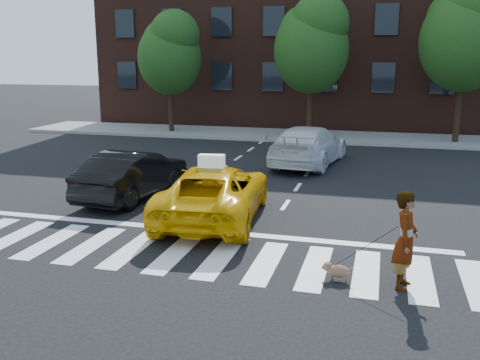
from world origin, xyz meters
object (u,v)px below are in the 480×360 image
object	(u,v)px
dog	(336,270)
tree_right	(466,31)
white_suv	(308,145)
taxi	(214,192)
black_sedan	(133,174)
tree_left	(170,50)
woman	(406,240)
tree_mid	(312,41)

from	to	relation	value
dog	tree_right	bearing A→B (deg)	83.38
tree_right	white_suv	bearing A→B (deg)	-132.75
taxi	black_sedan	world-z (taller)	black_sedan
tree_left	tree_right	size ratio (longest dim) A/B	0.84
tree_right	woman	size ratio (longest dim) A/B	4.26
woman	dog	distance (m)	1.40
white_suv	dog	size ratio (longest dim) A/B	8.73
tree_mid	dog	bearing A→B (deg)	-80.53
tree_right	dog	bearing A→B (deg)	-103.12
tree_left	tree_mid	distance (m)	7.51
tree_left	woman	bearing A→B (deg)	-56.38
white_suv	tree_mid	bearing A→B (deg)	-75.09
black_sedan	white_suv	bearing A→B (deg)	-119.40
black_sedan	dog	xyz separation A→B (m)	(6.39, -4.57, -0.52)
white_suv	tree_right	bearing A→B (deg)	-125.27
tree_right	taxi	xyz separation A→B (m)	(-7.49, -14.33, -4.56)
tree_left	black_sedan	size ratio (longest dim) A/B	1.50
tree_right	dog	xyz separation A→B (m)	(-4.08, -17.50, -5.07)
woman	white_suv	bearing A→B (deg)	26.24
taxi	woman	size ratio (longest dim) A/B	2.79
black_sedan	taxi	bearing A→B (deg)	159.95
black_sedan	woman	world-z (taller)	woman
tree_left	dog	xyz separation A→B (m)	(10.42, -17.50, -4.24)
tree_left	white_suv	xyz separation A→B (m)	(8.37, -6.64, -3.68)
woman	taxi	bearing A→B (deg)	65.17
tree_mid	tree_right	bearing A→B (deg)	-0.00
black_sedan	woman	xyz separation A→B (m)	(7.60, -4.56, 0.19)
tree_left	taxi	world-z (taller)	tree_left
white_suv	woman	distance (m)	11.33
taxi	dog	xyz separation A→B (m)	(3.41, -3.17, -0.50)
taxi	tree_right	bearing A→B (deg)	-123.19
tree_left	woman	distance (m)	21.30
taxi	white_suv	size ratio (longest dim) A/B	0.97
tree_mid	dog	world-z (taller)	tree_mid
white_suv	taxi	bearing A→B (deg)	87.50
tree_mid	dog	distance (m)	18.34
taxi	dog	bearing A→B (deg)	131.50
black_sedan	dog	bearing A→B (deg)	149.59
tree_mid	taxi	world-z (taller)	tree_mid
taxi	black_sedan	distance (m)	3.30
tree_mid	tree_right	world-z (taller)	tree_right
tree_right	white_suv	xyz separation A→B (m)	(-6.13, -6.64, -4.51)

